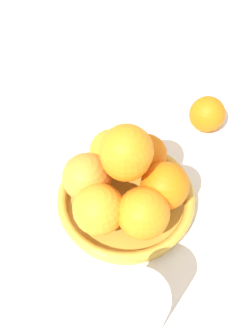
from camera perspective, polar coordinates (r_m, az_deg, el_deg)
ground_plane at (r=0.61m, az=0.00°, el=-5.99°), size 4.00×4.00×0.00m
fruit_bowl at (r=0.59m, az=0.00°, el=-5.18°), size 0.25×0.25×0.03m
orange_pile at (r=0.53m, az=-0.15°, el=-1.34°), size 0.21×0.20×0.15m
stray_orange at (r=0.71m, az=13.93°, el=9.10°), size 0.08×0.08×0.08m
drinking_glass at (r=0.48m, az=2.31°, el=-23.35°), size 0.07×0.07×0.12m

